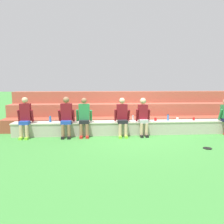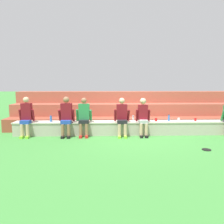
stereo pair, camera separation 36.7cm
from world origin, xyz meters
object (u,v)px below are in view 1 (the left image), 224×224
Objects in this scene: person_far_right at (143,116)px; person_far_left at (25,116)px; plastic_cup_left_end at (155,119)px; plastic_cup_middle at (194,119)px; water_bottle_center_gap at (168,117)px; water_bottle_mid_right at (133,118)px; frisbee at (207,148)px; water_bottle_near_right at (50,119)px; person_center at (84,116)px; person_left_of_center at (66,116)px; plastic_cup_right_end at (177,119)px; person_right_of_center at (122,116)px.

person_far_left is at bearing 179.60° from person_far_right.
plastic_cup_middle is (1.47, 0.01, -0.00)m from plastic_cup_left_end.
person_far_left reaches higher than plastic_cup_middle.
person_far_left is 5.76× the size of water_bottle_center_gap.
water_bottle_mid_right is 2.77m from frisbee.
person_far_right reaches higher than water_bottle_center_gap.
plastic_cup_left_end is (3.84, -0.00, -0.05)m from water_bottle_near_right.
person_center is 4.10m from plastic_cup_middle.
person_center is at bearing -175.15° from water_bottle_center_gap.
person_left_of_center reaches higher than person_center.
water_bottle_center_gap is 2.10m from frisbee.
water_bottle_center_gap is 0.38m from plastic_cup_right_end.
water_bottle_mid_right is 1.69m from plastic_cup_right_end.
person_right_of_center reaches higher than plastic_cup_middle.
plastic_cup_left_end is (-0.86, -0.06, 0.00)m from plastic_cup_right_end.
person_right_of_center is 5.72× the size of water_bottle_mid_right.
water_bottle_mid_right reaches higher than water_bottle_near_right.
plastic_cup_right_end is 0.61m from plastic_cup_middle.
person_left_of_center is at bearing -175.52° from plastic_cup_right_end.
plastic_cup_right_end is (1.69, -0.01, -0.06)m from water_bottle_mid_right.
person_left_of_center is at bearing -176.70° from plastic_cup_middle.
person_left_of_center is 6.30× the size of water_bottle_near_right.
person_center is (0.61, 0.03, -0.03)m from person_left_of_center.
person_center reaches higher than plastic_cup_left_end.
frisbee is at bearing -35.99° from person_right_of_center.
water_bottle_mid_right is (0.44, 0.32, -0.12)m from person_right_of_center.
person_far_right is 1.05m from water_bottle_center_gap.
person_center is 12.66× the size of plastic_cup_middle.
water_bottle_near_right is at bearing 174.26° from person_right_of_center.
plastic_cup_right_end is at bearing 175.37° from plastic_cup_middle.
person_right_of_center is 2.92m from frisbee.
plastic_cup_right_end is at bearing 94.51° from frisbee.
person_left_of_center is 2.42m from water_bottle_mid_right.
plastic_cup_middle is at bearing 0.26° from plastic_cup_left_end.
person_far_left reaches higher than plastic_cup_right_end.
water_bottle_near_right is at bearing -179.66° from water_bottle_center_gap.
person_right_of_center reaches higher than frisbee.
person_right_of_center reaches higher than plastic_cup_right_end.
person_far_left reaches higher than person_far_right.
person_center is at bearing -174.87° from plastic_cup_left_end.
plastic_cup_middle is (2.74, 0.26, -0.18)m from person_right_of_center.
person_far_left reaches higher than water_bottle_near_right.
plastic_cup_right_end is at bearing -0.31° from water_bottle_mid_right.
water_bottle_mid_right reaches higher than plastic_cup_middle.
person_far_left is at bearing 179.83° from person_center.
frisbee is (0.53, -1.95, -0.60)m from water_bottle_center_gap.
plastic_cup_left_end is (4.64, 0.23, -0.20)m from person_far_left.
water_bottle_center_gap is at bearing -175.76° from plastic_cup_right_end.
water_bottle_near_right reaches higher than plastic_cup_left_end.
person_left_of_center is at bearing -172.17° from water_bottle_mid_right.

